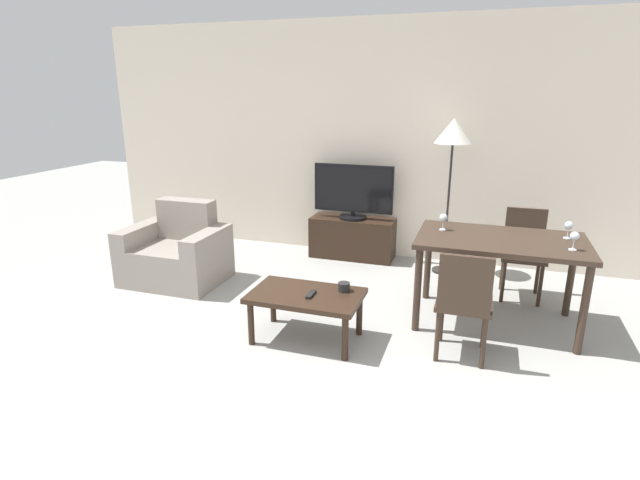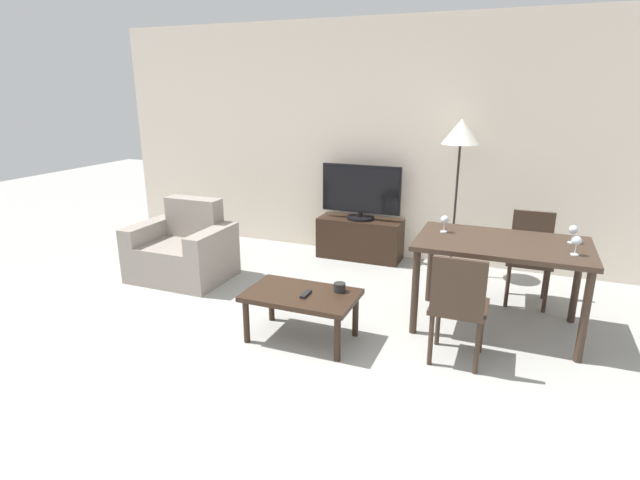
{
  "view_description": "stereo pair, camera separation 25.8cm",
  "coord_description": "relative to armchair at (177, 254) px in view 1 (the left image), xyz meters",
  "views": [
    {
      "loc": [
        1.2,
        -2.3,
        1.94
      ],
      "look_at": [
        -0.14,
        1.71,
        0.65
      ],
      "focal_mm": 28.0,
      "sensor_mm": 36.0,
      "label": 1
    },
    {
      "loc": [
        1.45,
        -2.22,
        1.94
      ],
      "look_at": [
        -0.14,
        1.71,
        0.65
      ],
      "focal_mm": 28.0,
      "sensor_mm": 36.0,
      "label": 2
    }
  ],
  "objects": [
    {
      "name": "tv",
      "position": [
        1.54,
        1.31,
        0.51
      ],
      "size": [
        0.93,
        0.32,
        0.63
      ],
      "color": "black",
      "rests_on": "tv_stand"
    },
    {
      "name": "dining_table",
      "position": [
        3.15,
        0.01,
        0.38
      ],
      "size": [
        1.35,
        0.83,
        0.76
      ],
      "color": "#38281E",
      "rests_on": "ground_plane"
    },
    {
      "name": "floor_lamp",
      "position": [
        2.63,
        1.15,
        1.17
      ],
      "size": [
        0.38,
        0.38,
        1.65
      ],
      "color": "black",
      "rests_on": "ground_plane"
    },
    {
      "name": "cup_white_near",
      "position": [
        1.99,
        -0.65,
        0.15
      ],
      "size": [
        0.09,
        0.09,
        0.07
      ],
      "color": "black",
      "rests_on": "coffee_table"
    },
    {
      "name": "remote_primary",
      "position": [
        1.77,
        -0.82,
        0.12
      ],
      "size": [
        0.04,
        0.15,
        0.02
      ],
      "color": "black",
      "rests_on": "coffee_table"
    },
    {
      "name": "tv_stand",
      "position": [
        1.54,
        1.31,
        -0.05
      ],
      "size": [
        0.98,
        0.38,
        0.48
      ],
      "color": "black",
      "rests_on": "ground_plane"
    },
    {
      "name": "dining_chair_near",
      "position": [
        2.91,
        -0.71,
        0.19
      ],
      "size": [
        0.4,
        0.4,
        0.85
      ],
      "color": "#38281E",
      "rests_on": "ground_plane"
    },
    {
      "name": "wine_glass_center",
      "position": [
        2.67,
        0.1,
        0.57
      ],
      "size": [
        0.07,
        0.07,
        0.15
      ],
      "color": "silver",
      "rests_on": "dining_table"
    },
    {
      "name": "ground_plane",
      "position": [
        1.78,
        -1.89,
        -0.29
      ],
      "size": [
        18.0,
        18.0,
        0.0
      ],
      "primitive_type": "plane",
      "color": "#9E9E99"
    },
    {
      "name": "wine_glass_left",
      "position": [
        3.66,
        0.17,
        0.57
      ],
      "size": [
        0.07,
        0.07,
        0.15
      ],
      "color": "silver",
      "rests_on": "dining_table"
    },
    {
      "name": "coffee_table",
      "position": [
        1.72,
        -0.79,
        0.06
      ],
      "size": [
        0.88,
        0.54,
        0.4
      ],
      "color": "black",
      "rests_on": "ground_plane"
    },
    {
      "name": "wine_glass_right",
      "position": [
        3.66,
        -0.16,
        0.57
      ],
      "size": [
        0.07,
        0.07,
        0.15
      ],
      "color": "silver",
      "rests_on": "dining_table"
    },
    {
      "name": "wall_back",
      "position": [
        1.78,
        1.57,
        1.06
      ],
      "size": [
        7.12,
        0.06,
        2.7
      ],
      "color": "beige",
      "rests_on": "ground_plane"
    },
    {
      "name": "dining_chair_far",
      "position": [
        3.39,
        0.72,
        0.19
      ],
      "size": [
        0.4,
        0.4,
        0.85
      ],
      "color": "#38281E",
      "rests_on": "ground_plane"
    },
    {
      "name": "armchair",
      "position": [
        0.0,
        0.0,
        0.0
      ],
      "size": [
        0.98,
        0.74,
        0.82
      ],
      "color": "gray",
      "rests_on": "ground_plane"
    }
  ]
}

